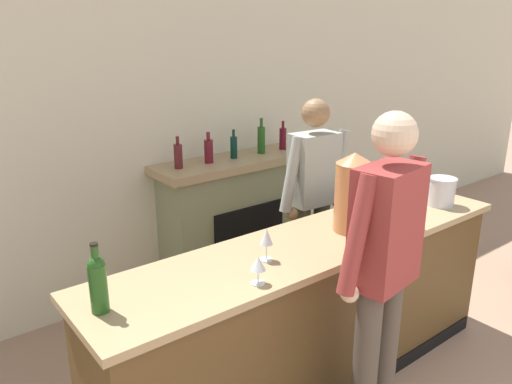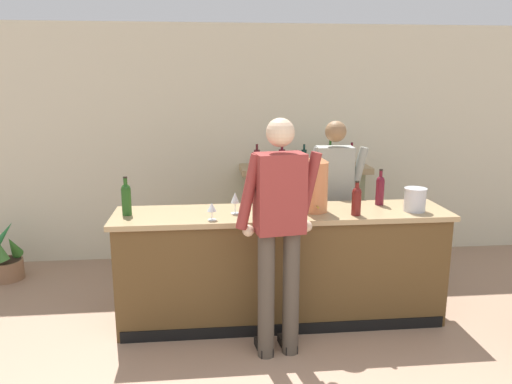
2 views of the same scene
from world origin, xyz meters
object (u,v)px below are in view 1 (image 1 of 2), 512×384
object	(u,v)px
ice_bucket_steel	(442,192)
person_bartender	(313,200)
fireplace_stone	(235,218)
wine_glass_back_row	(266,238)
person_customer	(382,277)
wine_bottle_rose_blush	(98,281)
wine_bottle_port_short	(394,183)
wine_glass_front_right	(258,265)
copper_dispenser	(353,192)
wine_bottle_burgundy_dark	(405,206)

from	to	relation	value
ice_bucket_steel	person_bartender	bearing A→B (deg)	123.96
fireplace_stone	wine_glass_back_row	bearing A→B (deg)	-120.16
person_customer	person_bartender	size ratio (longest dim) A/B	1.07
wine_bottle_rose_blush	wine_bottle_port_short	bearing A→B (deg)	3.24
wine_bottle_rose_blush	wine_glass_front_right	xyz separation A→B (m)	(0.71, -0.23, -0.04)
person_bartender	ice_bucket_steel	world-z (taller)	person_bartender
person_customer	wine_bottle_port_short	distance (m)	1.26
wine_glass_back_row	ice_bucket_steel	bearing A→B (deg)	-2.62
person_customer	fireplace_stone	bearing A→B (deg)	73.86
wine_glass_back_row	person_bartender	bearing A→B (deg)	33.88
wine_bottle_rose_blush	copper_dispenser	bearing A→B (deg)	-1.62
fireplace_stone	wine_glass_front_right	size ratio (longest dim) A/B	10.23
ice_bucket_steel	wine_bottle_rose_blush	distance (m)	2.46
ice_bucket_steel	wine_glass_back_row	xyz separation A→B (m)	(-1.55, 0.07, 0.03)
fireplace_stone	ice_bucket_steel	world-z (taller)	fireplace_stone
ice_bucket_steel	wine_bottle_rose_blush	world-z (taller)	wine_bottle_rose_blush
wine_glass_back_row	wine_bottle_port_short	bearing A→B (deg)	7.63
person_customer	wine_bottle_burgundy_dark	distance (m)	0.82
person_bartender	person_customer	bearing A→B (deg)	-120.84
copper_dispenser	wine_bottle_burgundy_dark	bearing A→B (deg)	-25.76
copper_dispenser	wine_bottle_rose_blush	size ratio (longest dim) A/B	1.52
fireplace_stone	wine_glass_back_row	xyz separation A→B (m)	(-0.90, -1.56, 0.56)
wine_bottle_port_short	person_customer	bearing A→B (deg)	-145.07
person_bartender	wine_bottle_port_short	bearing A→B (deg)	-60.73
copper_dispenser	wine_glass_front_right	bearing A→B (deg)	-168.12
ice_bucket_steel	wine_glass_front_right	world-z (taller)	ice_bucket_steel
wine_glass_front_right	copper_dispenser	bearing A→B (deg)	11.88
wine_glass_front_right	person_bartender	bearing A→B (deg)	35.33
fireplace_stone	person_bartender	world-z (taller)	person_bartender
person_customer	wine_glass_front_right	world-z (taller)	person_customer
wine_bottle_rose_blush	wine_glass_front_right	distance (m)	0.75
ice_bucket_steel	wine_glass_front_right	xyz separation A→B (m)	(-1.75, -0.11, 0.00)
ice_bucket_steel	wine_glass_front_right	bearing A→B (deg)	-176.43
copper_dispenser	wine_bottle_burgundy_dark	distance (m)	0.38
person_customer	wine_glass_front_right	bearing A→B (deg)	144.10
copper_dispenser	wine_bottle_port_short	bearing A→B (deg)	15.00
wine_glass_front_right	wine_bottle_port_short	bearing A→B (deg)	13.20
copper_dispenser	wine_bottle_burgundy_dark	xyz separation A→B (m)	(0.32, -0.16, -0.12)
wine_glass_back_row	wine_bottle_burgundy_dark	bearing A→B (deg)	-8.42
fireplace_stone	person_bartender	size ratio (longest dim) A/B	0.86
fireplace_stone	wine_bottle_burgundy_dark	world-z (taller)	fireplace_stone
person_bartender	wine_glass_back_row	distance (m)	1.26
fireplace_stone	wine_glass_front_right	bearing A→B (deg)	-122.44
wine_glass_back_row	wine_glass_front_right	xyz separation A→B (m)	(-0.20, -0.18, -0.03)
wine_bottle_burgundy_dark	wine_glass_back_row	distance (m)	1.02
person_customer	person_bartender	distance (m)	1.44
copper_dispenser	wine_glass_front_right	world-z (taller)	copper_dispenser
ice_bucket_steel	wine_glass_front_right	size ratio (longest dim) A/B	1.39
wine_bottle_burgundy_dark	fireplace_stone	bearing A→B (deg)	93.45
person_customer	wine_bottle_burgundy_dark	bearing A→B (deg)	28.85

